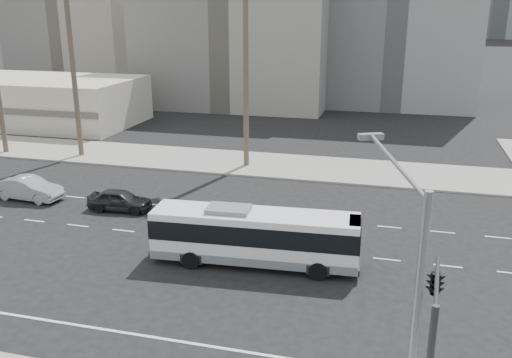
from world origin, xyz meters
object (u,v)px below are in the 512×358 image
(city_bus, at_px, (255,235))
(car_b, at_px, (29,189))
(car_a, at_px, (120,200))
(streetlight_corner, at_px, (408,309))
(traffic_signal, at_px, (435,289))

(city_bus, xyz_separation_m, car_b, (-17.25, 5.52, -0.79))
(city_bus, distance_m, car_b, 18.13)
(car_a, bearing_deg, car_b, 83.97)
(streetlight_corner, height_order, traffic_signal, streetlight_corner)
(streetlight_corner, bearing_deg, car_a, 112.88)
(car_a, distance_m, traffic_signal, 23.65)
(car_b, bearing_deg, streetlight_corner, -120.97)
(car_a, relative_size, car_b, 0.87)
(car_a, relative_size, streetlight_corner, 0.46)
(car_a, bearing_deg, city_bus, -120.32)
(car_a, xyz_separation_m, streetlight_corner, (17.43, -16.48, 4.29))
(car_b, relative_size, streetlight_corner, 0.53)
(car_b, height_order, traffic_signal, traffic_signal)
(city_bus, bearing_deg, traffic_signal, -53.59)
(streetlight_corner, xyz_separation_m, traffic_signal, (0.78, 1.91, -0.32))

